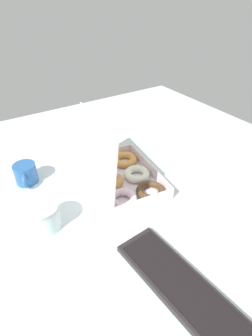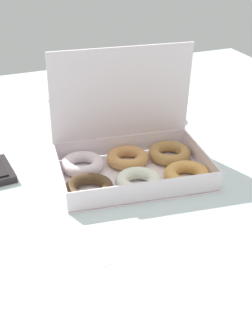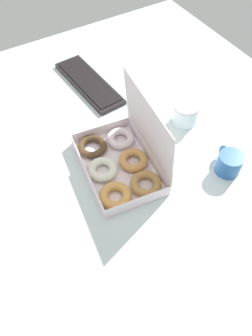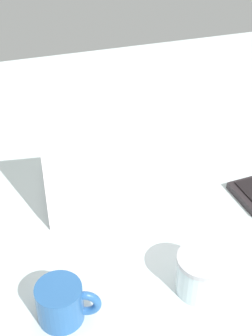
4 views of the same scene
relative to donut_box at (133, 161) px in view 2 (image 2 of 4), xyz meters
The scene contains 5 objects.
ground_plane 5.89cm from the donut_box, 157.40° to the right, with size 180.00×180.00×2.00cm, color silver.
donut_box is the anchor object (origin of this frame).
coffee_mug 38.40cm from the donut_box, 57.92° to the left, with size 12.10×8.83×8.23cm.
glass_jar 34.73cm from the donut_box, 102.07° to the left, with size 10.32×10.32×9.01cm.
paper_napkin 32.47cm from the donut_box, 128.02° to the right, with size 10.35×8.80×0.15cm, color white.
Camera 2 is at (-35.67, -90.81, 58.66)cm, focal length 50.00 mm.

